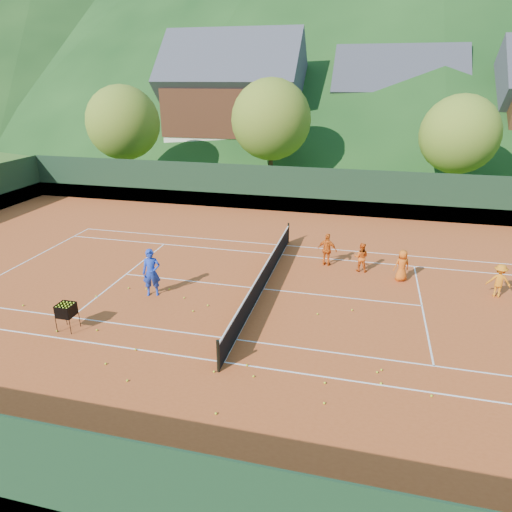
% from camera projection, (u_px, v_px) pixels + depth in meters
% --- Properties ---
extents(ground, '(400.00, 400.00, 0.00)m').
position_uv_depth(ground, '(263.00, 289.00, 19.30)').
color(ground, '#305319').
rests_on(ground, ground).
extents(clay_court, '(40.00, 24.00, 0.02)m').
position_uv_depth(clay_court, '(263.00, 289.00, 19.29)').
color(clay_court, '#AE461C').
rests_on(clay_court, ground).
extents(coach, '(0.84, 0.69, 1.98)m').
position_uv_depth(coach, '(151.00, 273.00, 18.41)').
color(coach, '#1B38B3').
rests_on(coach, clay_court).
extents(student_a, '(0.68, 0.54, 1.36)m').
position_uv_depth(student_a, '(361.00, 257.00, 20.83)').
color(student_a, '#DB5713').
rests_on(student_a, clay_court).
extents(student_b, '(0.99, 0.59, 1.57)m').
position_uv_depth(student_b, '(327.00, 250.00, 21.43)').
color(student_b, '#DE5B13').
rests_on(student_b, clay_court).
extents(student_c, '(0.82, 0.70, 1.42)m').
position_uv_depth(student_c, '(402.00, 266.00, 19.83)').
color(student_c, '#D85B13').
rests_on(student_c, clay_court).
extents(student_d, '(0.95, 0.61, 1.40)m').
position_uv_depth(student_d, '(499.00, 281.00, 18.38)').
color(student_d, orange).
rests_on(student_d, clay_court).
extents(tennis_ball_0, '(0.07, 0.07, 0.07)m').
position_uv_depth(tennis_ball_0, '(193.00, 311.00, 17.39)').
color(tennis_ball_0, '#B9D723').
rests_on(tennis_ball_0, clay_court).
extents(tennis_ball_1, '(0.07, 0.07, 0.07)m').
position_uv_depth(tennis_ball_1, '(136.00, 350.00, 14.94)').
color(tennis_ball_1, '#B9D723').
rests_on(tennis_ball_1, clay_court).
extents(tennis_ball_2, '(0.07, 0.07, 0.07)m').
position_uv_depth(tennis_ball_2, '(129.00, 288.00, 19.28)').
color(tennis_ball_2, '#B9D723').
rests_on(tennis_ball_2, clay_court).
extents(tennis_ball_3, '(0.07, 0.07, 0.07)m').
position_uv_depth(tennis_ball_3, '(184.00, 298.00, 18.44)').
color(tennis_ball_3, '#B9D723').
rests_on(tennis_ball_3, clay_court).
extents(tennis_ball_4, '(0.07, 0.07, 0.07)m').
position_uv_depth(tennis_ball_4, '(106.00, 364.00, 14.19)').
color(tennis_ball_4, '#B9D723').
rests_on(tennis_ball_4, clay_court).
extents(tennis_ball_5, '(0.07, 0.07, 0.07)m').
position_uv_depth(tennis_ball_5, '(57.00, 331.00, 16.03)').
color(tennis_ball_5, '#B9D723').
rests_on(tennis_ball_5, clay_court).
extents(tennis_ball_6, '(0.07, 0.07, 0.07)m').
position_uv_depth(tennis_ball_6, '(377.00, 372.00, 13.79)').
color(tennis_ball_6, '#B9D723').
rests_on(tennis_ball_6, clay_court).
extents(tennis_ball_7, '(0.07, 0.07, 0.07)m').
position_uv_depth(tennis_ball_7, '(381.00, 370.00, 13.90)').
color(tennis_ball_7, '#B9D723').
rests_on(tennis_ball_7, clay_court).
extents(tennis_ball_8, '(0.07, 0.07, 0.07)m').
position_uv_depth(tennis_ball_8, '(254.00, 376.00, 13.60)').
color(tennis_ball_8, '#B9D723').
rests_on(tennis_ball_8, clay_court).
extents(tennis_ball_9, '(0.07, 0.07, 0.07)m').
position_uv_depth(tennis_ball_9, '(381.00, 383.00, 13.29)').
color(tennis_ball_9, '#B9D723').
rests_on(tennis_ball_9, clay_court).
extents(tennis_ball_10, '(0.07, 0.07, 0.07)m').
position_uv_depth(tennis_ball_10, '(352.00, 310.00, 17.47)').
color(tennis_ball_10, '#B9D723').
rests_on(tennis_ball_10, clay_court).
extents(tennis_ball_11, '(0.07, 0.07, 0.07)m').
position_uv_depth(tennis_ball_11, '(127.00, 381.00, 13.41)').
color(tennis_ball_11, '#B9D723').
rests_on(tennis_ball_11, clay_court).
extents(tennis_ball_12, '(0.07, 0.07, 0.07)m').
position_uv_depth(tennis_ball_12, '(208.00, 305.00, 17.83)').
color(tennis_ball_12, '#B9D723').
rests_on(tennis_ball_12, clay_court).
extents(tennis_ball_13, '(0.07, 0.07, 0.07)m').
position_uv_depth(tennis_ball_13, '(146.00, 289.00, 19.19)').
color(tennis_ball_13, '#B9D723').
rests_on(tennis_ball_13, clay_court).
extents(tennis_ball_14, '(0.07, 0.07, 0.07)m').
position_uv_depth(tennis_ball_14, '(96.00, 296.00, 18.58)').
color(tennis_ball_14, '#B9D723').
rests_on(tennis_ball_14, clay_court).
extents(tennis_ball_15, '(0.07, 0.07, 0.07)m').
position_uv_depth(tennis_ball_15, '(318.00, 314.00, 17.17)').
color(tennis_ball_15, '#B9D723').
rests_on(tennis_ball_15, clay_court).
extents(tennis_ball_16, '(0.07, 0.07, 0.07)m').
position_uv_depth(tennis_ball_16, '(216.00, 414.00, 12.10)').
color(tennis_ball_16, '#B9D723').
rests_on(tennis_ball_16, clay_court).
extents(tennis_ball_17, '(0.07, 0.07, 0.07)m').
position_uv_depth(tennis_ball_17, '(432.00, 396.00, 12.77)').
color(tennis_ball_17, '#B9D723').
rests_on(tennis_ball_17, clay_court).
extents(tennis_ball_19, '(0.07, 0.07, 0.07)m').
position_uv_depth(tennis_ball_19, '(220.00, 342.00, 15.36)').
color(tennis_ball_19, '#B9D723').
rests_on(tennis_ball_19, clay_court).
extents(tennis_ball_20, '(0.07, 0.07, 0.07)m').
position_uv_depth(tennis_ball_20, '(247.00, 365.00, 14.12)').
color(tennis_ball_20, '#B9D723').
rests_on(tennis_ball_20, clay_court).
extents(tennis_ball_21, '(0.07, 0.07, 0.07)m').
position_uv_depth(tennis_ball_21, '(325.00, 383.00, 13.31)').
color(tennis_ball_21, '#B9D723').
rests_on(tennis_ball_21, clay_court).
extents(tennis_ball_22, '(0.07, 0.07, 0.07)m').
position_uv_depth(tennis_ball_22, '(64.00, 318.00, 16.88)').
color(tennis_ball_22, '#B9D723').
rests_on(tennis_ball_22, clay_court).
extents(tennis_ball_23, '(0.07, 0.07, 0.07)m').
position_uv_depth(tennis_ball_23, '(97.00, 330.00, 16.08)').
color(tennis_ball_23, '#B9D723').
rests_on(tennis_ball_23, clay_court).
extents(tennis_ball_24, '(0.07, 0.07, 0.07)m').
position_uv_depth(tennis_ball_24, '(214.00, 372.00, 13.82)').
color(tennis_ball_24, '#B9D723').
rests_on(tennis_ball_24, clay_court).
extents(tennis_ball_25, '(0.07, 0.07, 0.07)m').
position_uv_depth(tennis_ball_25, '(324.00, 403.00, 12.48)').
color(tennis_ball_25, '#B9D723').
rests_on(tennis_ball_25, clay_court).
extents(tennis_ball_26, '(0.07, 0.07, 0.07)m').
position_uv_depth(tennis_ball_26, '(23.00, 305.00, 17.82)').
color(tennis_ball_26, '#B9D723').
rests_on(tennis_ball_26, clay_court).
extents(tennis_ball_27, '(0.07, 0.07, 0.07)m').
position_uv_depth(tennis_ball_27, '(169.00, 289.00, 19.18)').
color(tennis_ball_27, '#B9D723').
rests_on(tennis_ball_27, clay_court).
extents(court_lines, '(23.83, 11.03, 0.00)m').
position_uv_depth(court_lines, '(263.00, 289.00, 19.29)').
color(court_lines, white).
rests_on(court_lines, clay_court).
extents(tennis_net, '(0.10, 12.07, 1.10)m').
position_uv_depth(tennis_net, '(263.00, 278.00, 19.11)').
color(tennis_net, black).
rests_on(tennis_net, clay_court).
extents(perimeter_fence, '(40.40, 24.24, 3.00)m').
position_uv_depth(perimeter_fence, '(263.00, 262.00, 18.83)').
color(perimeter_fence, black).
rests_on(perimeter_fence, clay_court).
extents(ball_hopper, '(0.57, 0.57, 1.00)m').
position_uv_depth(ball_hopper, '(66.00, 311.00, 15.93)').
color(ball_hopper, black).
rests_on(ball_hopper, clay_court).
extents(chalet_left, '(13.80, 9.93, 12.92)m').
position_uv_depth(chalet_left, '(234.00, 106.00, 46.56)').
color(chalet_left, beige).
rests_on(chalet_left, ground).
extents(chalet_mid, '(12.65, 8.82, 11.45)m').
position_uv_depth(chalet_mid, '(395.00, 112.00, 46.84)').
color(chalet_mid, beige).
rests_on(chalet_mid, ground).
extents(tree_a, '(6.00, 6.00, 7.88)m').
position_uv_depth(tree_a, '(123.00, 123.00, 37.34)').
color(tree_a, '#3D2618').
rests_on(tree_a, ground).
extents(tree_b, '(6.40, 6.40, 8.40)m').
position_uv_depth(tree_b, '(271.00, 120.00, 36.35)').
color(tree_b, '#3D2718').
rests_on(tree_b, ground).
extents(tree_c, '(5.60, 5.60, 7.35)m').
position_uv_depth(tree_c, '(460.00, 134.00, 32.56)').
color(tree_c, '#3C2518').
rests_on(tree_c, ground).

